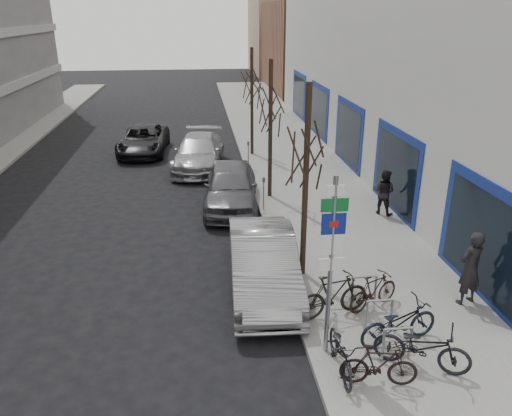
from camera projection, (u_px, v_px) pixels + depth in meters
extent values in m
plane|color=black|center=(217.00, 364.00, 10.80)|extent=(120.00, 120.00, 0.00)
cube|color=slate|center=(315.00, 195.00, 20.50)|extent=(5.00, 70.00, 0.15)
cube|color=brown|center=(333.00, 47.00, 47.71)|extent=(12.00, 14.00, 8.00)
cube|color=#937A5B|center=(305.00, 34.00, 61.44)|extent=(13.00, 12.00, 9.00)
cylinder|color=gray|center=(330.00, 272.00, 10.29)|extent=(0.10, 0.10, 4.20)
cube|color=white|center=(336.00, 191.00, 9.60)|extent=(0.35, 0.03, 0.22)
cube|color=#0C5926|center=(335.00, 205.00, 9.71)|extent=(0.55, 0.03, 0.28)
cube|color=navy|center=(334.00, 224.00, 9.86)|extent=(0.50, 0.03, 0.45)
cube|color=maroon|center=(334.00, 224.00, 9.85)|extent=(0.18, 0.02, 0.14)
cube|color=white|center=(332.00, 244.00, 10.02)|extent=(0.45, 0.03, 0.45)
cube|color=white|center=(331.00, 264.00, 10.19)|extent=(0.55, 0.03, 0.28)
cylinder|color=gray|center=(383.00, 345.00, 10.52)|extent=(0.06, 0.06, 0.80)
cylinder|color=gray|center=(410.00, 343.00, 10.58)|extent=(0.06, 0.06, 0.80)
cylinder|color=gray|center=(399.00, 329.00, 10.40)|extent=(0.60, 0.06, 0.06)
cylinder|color=gray|center=(366.00, 316.00, 11.53)|extent=(0.06, 0.06, 0.80)
cylinder|color=gray|center=(391.00, 314.00, 11.60)|extent=(0.06, 0.06, 0.80)
cylinder|color=gray|center=(380.00, 300.00, 11.42)|extent=(0.60, 0.06, 0.06)
cylinder|color=gray|center=(352.00, 291.00, 12.55)|extent=(0.06, 0.06, 0.80)
cylinder|color=gray|center=(375.00, 290.00, 12.61)|extent=(0.06, 0.06, 0.80)
cylinder|color=gray|center=(365.00, 277.00, 12.43)|extent=(0.60, 0.06, 0.06)
cylinder|color=black|center=(305.00, 187.00, 13.31)|extent=(0.16, 0.16, 5.50)
cylinder|color=black|center=(270.00, 133.00, 19.31)|extent=(0.16, 0.16, 5.50)
cylinder|color=black|center=(252.00, 104.00, 25.32)|extent=(0.16, 0.16, 5.50)
cylinder|color=gray|center=(290.00, 265.00, 13.55)|extent=(0.05, 0.05, 1.10)
cube|color=#3F3F44|center=(291.00, 244.00, 13.32)|extent=(0.10, 0.08, 0.18)
cylinder|color=gray|center=(264.00, 196.00, 18.63)|extent=(0.05, 0.05, 1.10)
cube|color=#3F3F44|center=(264.00, 180.00, 18.40)|extent=(0.10, 0.08, 0.18)
cylinder|color=gray|center=(248.00, 156.00, 23.71)|extent=(0.05, 0.05, 1.10)
cube|color=#3F3F44|center=(248.00, 143.00, 23.48)|extent=(0.10, 0.08, 0.18)
imported|color=black|center=(341.00, 349.00, 10.20)|extent=(0.58, 1.76, 1.07)
imported|color=black|center=(379.00, 365.00, 9.83)|extent=(1.62, 0.75, 0.95)
imported|color=black|center=(399.00, 319.00, 11.07)|extent=(2.04, 1.05, 1.20)
imported|color=black|center=(333.00, 295.00, 12.06)|extent=(1.98, 0.98, 1.16)
imported|color=black|center=(423.00, 343.00, 10.26)|extent=(2.03, 1.43, 1.20)
imported|color=black|center=(374.00, 291.00, 12.42)|extent=(1.65, 1.13, 0.97)
imported|color=#96959A|center=(263.00, 263.00, 13.38)|extent=(1.94, 5.03, 1.64)
imported|color=#56555B|center=(231.00, 186.00, 19.21)|extent=(2.44, 5.10, 1.68)
imported|color=#9B9BA0|center=(199.00, 152.00, 24.07)|extent=(2.85, 5.62, 1.56)
imported|color=black|center=(144.00, 140.00, 26.73)|extent=(2.62, 5.24, 1.42)
imported|color=black|center=(470.00, 268.00, 12.47)|extent=(0.83, 0.68, 1.97)
imported|color=black|center=(384.00, 192.00, 18.17)|extent=(0.75, 0.74, 1.70)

